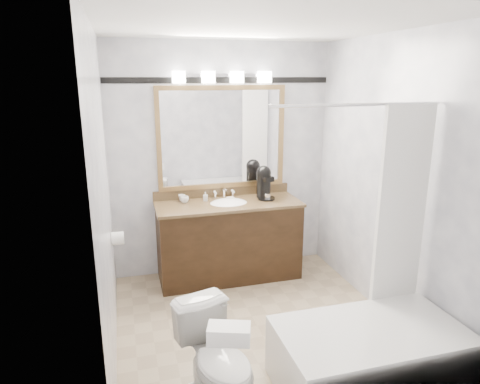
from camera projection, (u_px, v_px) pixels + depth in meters
name	position (u px, v px, depth m)	size (l,w,h in m)	color
room	(259.00, 190.00, 3.46)	(2.42, 2.62, 2.52)	tan
vanity	(229.00, 239.00, 4.62)	(1.53, 0.58, 0.97)	black
mirror	(222.00, 138.00, 4.59)	(1.40, 0.04, 1.10)	olive
vanity_light_bar	(223.00, 77.00, 4.37)	(1.02, 0.14, 0.12)	silver
accent_stripe	(221.00, 80.00, 4.44)	(2.40, 0.01, 0.06)	black
bathtub	(371.00, 348.00, 3.02)	(1.30, 0.75, 1.96)	white
tp_roll	(118.00, 238.00, 3.92)	(0.12, 0.12, 0.11)	white
toilet	(218.00, 360.00, 2.79)	(0.38, 0.67, 0.68)	white
tissue_box	(229.00, 334.00, 2.41)	(0.24, 0.13, 0.10)	white
coffee_maker	(264.00, 182.00, 4.63)	(0.19, 0.23, 0.36)	black
cup_left	(185.00, 200.00, 4.50)	(0.09, 0.09, 0.07)	white
cup_right	(182.00, 198.00, 4.56)	(0.07, 0.07, 0.07)	white
soap_bottle_a	(205.00, 196.00, 4.56)	(0.04, 0.04, 0.10)	white
soap_bar	(230.00, 198.00, 4.63)	(0.08, 0.05, 0.02)	beige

